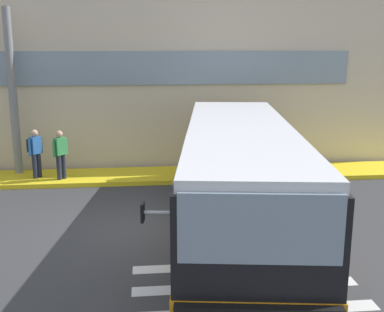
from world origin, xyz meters
name	(u,v)px	position (x,y,z in m)	size (l,w,h in m)	color
ground_plane	(143,228)	(0.00, 0.00, -0.01)	(80.00, 90.00, 0.02)	#353538
bay_paint_stripes	(256,311)	(2.00, -4.20, 0.00)	(4.40, 3.96, 0.01)	silver
terminal_building	(127,71)	(-0.68, 11.59, 3.45)	(21.32, 13.80, 6.92)	beige
boarding_curb	(143,176)	(0.00, 4.80, 0.07)	(23.52, 2.00, 0.15)	yellow
entry_support_column	(13,93)	(-4.40, 5.40, 3.01)	(0.28, 0.28, 5.72)	slate
bus_main_foreground	(239,180)	(2.40, -0.45, 1.33)	(4.35, 10.82, 2.70)	black
passenger_near_column	(35,150)	(-3.63, 4.67, 1.11)	(0.50, 0.52, 1.68)	#1E2338
passenger_by_doorway	(60,152)	(-2.74, 4.38, 1.08)	(0.43, 0.45, 1.68)	#1E2338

